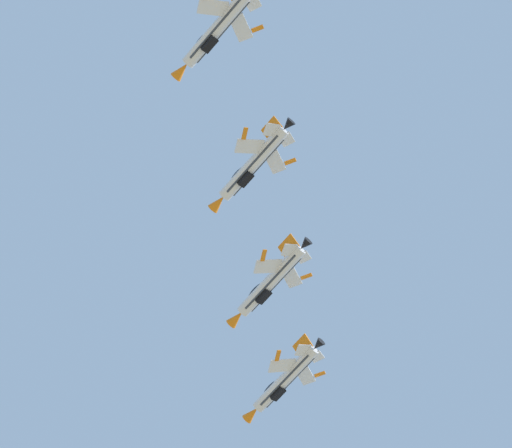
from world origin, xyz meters
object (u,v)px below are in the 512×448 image
fighter_jet_left_wing (284,380)px  fighter_jet_left_outer (252,165)px  fighter_jet_right_outer (216,29)px  fighter_jet_right_wing (270,282)px

fighter_jet_left_wing → fighter_jet_left_outer: (9.17, -30.26, -0.35)m
fighter_jet_left_wing → fighter_jet_left_outer: fighter_jet_left_wing is taller
fighter_jet_left_wing → fighter_jet_right_outer: size_ratio=1.00×
fighter_jet_left_wing → fighter_jet_right_outer: (12.76, -48.51, -1.92)m
fighter_jet_right_wing → fighter_jet_right_outer: 34.52m
fighter_jet_right_wing → fighter_jet_left_outer: fighter_jet_left_outer is taller
fighter_jet_left_outer → fighter_jet_left_wing: bearing=41.1°
fighter_jet_right_wing → fighter_jet_right_outer: (8.11, -33.55, 0.29)m
fighter_jet_left_wing → fighter_jet_right_wing: fighter_jet_left_wing is taller
fighter_jet_right_wing → fighter_jet_left_outer: 16.06m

